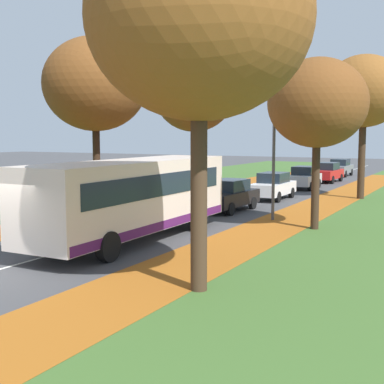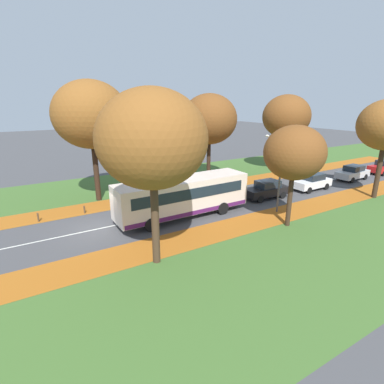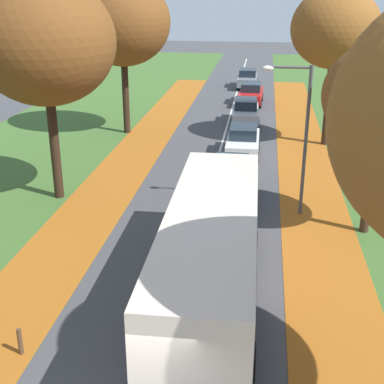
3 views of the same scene
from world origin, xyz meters
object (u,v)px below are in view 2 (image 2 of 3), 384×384
(bollard_nearest, at_px, (38,217))
(car_white_following, at_px, (312,182))
(tree_right_nearest, at_px, (152,140))
(tree_right_near, at_px, (294,153))
(car_silver_third_in_line, at_px, (353,173))
(bollard_second, at_px, (84,210))
(streetlamp_right, at_px, (278,165))
(car_black_lead, at_px, (266,189))
(bollard_third, at_px, (125,202))
(bus, at_px, (183,195))
(tree_left_near, at_px, (209,119))
(car_red_fourth_in_line, at_px, (384,167))
(tree_left_nearest, at_px, (91,115))
(tree_left_mid, at_px, (286,117))

(bollard_nearest, relative_size, car_white_following, 0.16)
(tree_right_nearest, distance_m, car_white_following, 20.50)
(tree_right_near, height_order, car_silver_third_in_line, tree_right_near)
(bollard_second, distance_m, streetlamp_right, 15.48)
(bollard_second, bearing_deg, car_black_lead, 73.15)
(bollard_nearest, xyz_separation_m, bollard_third, (0.02, 6.55, 0.04))
(bollard_third, height_order, car_white_following, car_white_following)
(streetlamp_right, relative_size, bus, 0.58)
(tree_left_near, xyz_separation_m, car_silver_third_in_line, (7.60, 14.24, -5.83))
(tree_right_nearest, height_order, car_red_fourth_in_line, tree_right_nearest)
(car_silver_third_in_line, bearing_deg, tree_left_nearest, -106.02)
(tree_right_near, bearing_deg, tree_left_mid, 134.21)
(tree_right_near, relative_size, bollard_third, 9.44)
(car_silver_third_in_line, distance_m, car_red_fourth_in_line, 6.19)
(tree_right_near, height_order, bus, tree_right_near)
(bollard_second, bearing_deg, car_white_following, 76.87)
(tree_left_nearest, relative_size, tree_left_mid, 1.11)
(bus, height_order, car_silver_third_in_line, bus)
(bollard_nearest, bearing_deg, bus, 64.54)
(tree_right_near, distance_m, car_black_lead, 7.57)
(car_silver_third_in_line, bearing_deg, tree_left_near, -118.11)
(car_black_lead, bearing_deg, streetlamp_right, -33.07)
(tree_left_near, relative_size, car_black_lead, 2.16)
(bollard_third, xyz_separation_m, car_black_lead, (4.52, 11.72, 0.44))
(bollard_nearest, bearing_deg, bollard_third, 89.81)
(bollard_second, distance_m, car_white_following, 21.39)
(tree_left_near, height_order, bollard_nearest, tree_left_near)
(tree_right_nearest, distance_m, tree_right_near, 10.20)
(tree_left_near, height_order, car_white_following, tree_left_near)
(tree_right_nearest, bearing_deg, car_red_fourth_in_line, 98.43)
(bollard_second, height_order, bus, bus)
(tree_left_near, bearing_deg, car_white_following, 42.56)
(bollard_nearest, relative_size, car_black_lead, 0.16)
(streetlamp_right, relative_size, car_red_fourth_in_line, 1.41)
(tree_left_near, bearing_deg, tree_right_near, -8.16)
(bollard_nearest, distance_m, car_black_lead, 18.83)
(bus, bearing_deg, car_red_fourth_in_line, 89.40)
(tree_left_mid, relative_size, car_black_lead, 2.16)
(tree_left_near, relative_size, tree_right_near, 1.31)
(tree_right_near, xyz_separation_m, car_red_fourth_in_line, (-5.01, 22.26, -4.37))
(car_white_following, bearing_deg, tree_left_near, -137.44)
(car_white_following, bearing_deg, streetlamp_right, -72.66)
(tree_left_near, xyz_separation_m, car_red_fourth_in_line, (7.76, 20.42, -5.83))
(tree_right_near, xyz_separation_m, bollard_third, (-9.85, -8.60, -4.81))
(tree_left_near, relative_size, car_red_fourth_in_line, 2.17)
(tree_left_near, distance_m, bollard_third, 12.51)
(tree_left_mid, distance_m, bollard_second, 25.60)
(streetlamp_right, height_order, car_silver_third_in_line, streetlamp_right)
(bollard_third, relative_size, car_black_lead, 0.17)
(bollard_third, height_order, car_silver_third_in_line, car_silver_third_in_line)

